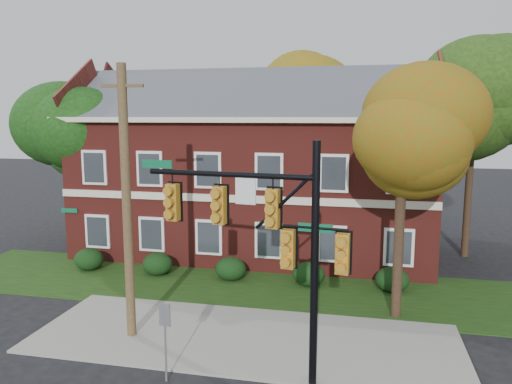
% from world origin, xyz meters
% --- Properties ---
extents(ground, '(120.00, 120.00, 0.00)m').
position_xyz_m(ground, '(0.00, 0.00, 0.00)').
color(ground, black).
rests_on(ground, ground).
extents(sidewalk, '(14.00, 5.00, 0.08)m').
position_xyz_m(sidewalk, '(0.00, 1.00, 0.04)').
color(sidewalk, gray).
rests_on(sidewalk, ground).
extents(grass_strip, '(30.00, 6.00, 0.04)m').
position_xyz_m(grass_strip, '(0.00, 6.00, 0.02)').
color(grass_strip, '#193811').
rests_on(grass_strip, ground).
extents(apartment_building, '(18.80, 8.80, 9.74)m').
position_xyz_m(apartment_building, '(-2.00, 11.95, 4.99)').
color(apartment_building, maroon).
rests_on(apartment_building, ground).
extents(hedge_far_left, '(1.40, 1.26, 1.05)m').
position_xyz_m(hedge_far_left, '(-9.00, 6.70, 0.53)').
color(hedge_far_left, black).
rests_on(hedge_far_left, ground).
extents(hedge_left, '(1.40, 1.26, 1.05)m').
position_xyz_m(hedge_left, '(-5.50, 6.70, 0.53)').
color(hedge_left, black).
rests_on(hedge_left, ground).
extents(hedge_center, '(1.40, 1.26, 1.05)m').
position_xyz_m(hedge_center, '(-2.00, 6.70, 0.53)').
color(hedge_center, black).
rests_on(hedge_center, ground).
extents(hedge_right, '(1.40, 1.26, 1.05)m').
position_xyz_m(hedge_right, '(1.50, 6.70, 0.53)').
color(hedge_right, black).
rests_on(hedge_right, ground).
extents(hedge_far_right, '(1.40, 1.26, 1.05)m').
position_xyz_m(hedge_far_right, '(5.00, 6.70, 0.53)').
color(hedge_far_right, black).
rests_on(hedge_far_right, ground).
extents(tree_near_right, '(4.50, 4.25, 8.58)m').
position_xyz_m(tree_near_right, '(5.22, 3.87, 6.67)').
color(tree_near_right, black).
rests_on(tree_near_right, ground).
extents(tree_left_rear, '(5.40, 5.10, 8.88)m').
position_xyz_m(tree_left_rear, '(-11.73, 10.84, 6.68)').
color(tree_left_rear, black).
rests_on(tree_left_rear, ground).
extents(tree_right_rear, '(6.30, 5.95, 10.62)m').
position_xyz_m(tree_right_rear, '(9.31, 12.81, 8.12)').
color(tree_right_rear, black).
rests_on(tree_right_rear, ground).
extents(tree_far_rear, '(6.84, 6.46, 11.52)m').
position_xyz_m(tree_far_rear, '(-0.66, 19.79, 8.84)').
color(tree_far_rear, black).
rests_on(tree_far_rear, ground).
extents(traffic_signal, '(5.98, 0.95, 6.71)m').
position_xyz_m(traffic_signal, '(1.31, -1.35, 4.16)').
color(traffic_signal, gray).
rests_on(traffic_signal, ground).
extents(utility_pole, '(1.39, 0.31, 8.93)m').
position_xyz_m(utility_pole, '(-3.72, 0.41, 4.53)').
color(utility_pole, '#513B25').
rests_on(utility_pole, ground).
extents(sign_post, '(0.33, 0.07, 2.26)m').
position_xyz_m(sign_post, '(-1.50, -2.00, 1.54)').
color(sign_post, slate).
rests_on(sign_post, ground).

